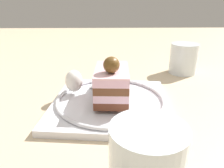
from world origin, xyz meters
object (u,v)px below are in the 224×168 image
cake_slice (113,83)px  fork (98,80)px  dessert_plate (112,102)px  drink_glass_far (184,60)px  whipped_cream_dollop (75,81)px

cake_slice → fork: (-0.03, 0.10, -0.03)m
dessert_plate → cake_slice: size_ratio=2.24×
cake_slice → drink_glass_far: 0.30m
cake_slice → whipped_cream_dollop: 0.09m
drink_glass_far → fork: bearing=-155.4°
dessert_plate → cake_slice: 0.04m
cake_slice → whipped_cream_dollop: size_ratio=2.38×
dessert_plate → whipped_cream_dollop: 0.09m
cake_slice → drink_glass_far: cake_slice is taller
dessert_plate → cake_slice: cake_slice is taller
drink_glass_far → cake_slice: bearing=-135.4°
cake_slice → whipped_cream_dollop: bearing=155.5°
cake_slice → fork: 0.11m
whipped_cream_dollop → drink_glass_far: drink_glass_far is taller
whipped_cream_dollop → fork: 0.08m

